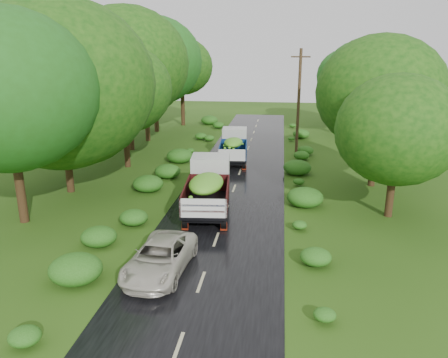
% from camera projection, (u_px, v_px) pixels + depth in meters
% --- Properties ---
extents(ground, '(120.00, 120.00, 0.00)m').
position_uv_depth(ground, '(201.00, 282.00, 17.12)').
color(ground, '#22460F').
rests_on(ground, ground).
extents(road, '(6.50, 80.00, 0.02)m').
position_uv_depth(road, '(219.00, 231.00, 21.86)').
color(road, black).
rests_on(road, ground).
extents(road_lines, '(0.12, 69.60, 0.00)m').
position_uv_depth(road_lines, '(222.00, 223.00, 22.81)').
color(road_lines, '#BFB78C').
rests_on(road_lines, road).
extents(truck_near, '(2.84, 6.60, 2.70)m').
position_uv_depth(truck_near, '(208.00, 185.00, 24.26)').
color(truck_near, black).
rests_on(truck_near, ground).
extents(truck_far, '(2.44, 5.91, 2.43)m').
position_uv_depth(truck_far, '(234.00, 145.00, 34.91)').
color(truck_far, black).
rests_on(truck_far, ground).
extents(car, '(2.46, 4.79, 1.30)m').
position_uv_depth(car, '(160.00, 258.00, 17.69)').
color(car, beige).
rests_on(car, road).
extents(utility_pole, '(1.54, 0.26, 8.80)m').
position_uv_depth(utility_pole, '(299.00, 103.00, 35.65)').
color(utility_pole, '#382616').
rests_on(utility_pole, ground).
extents(trees_left, '(6.13, 34.69, 9.62)m').
position_uv_depth(trees_left, '(122.00, 73.00, 35.32)').
color(trees_left, black).
rests_on(trees_left, ground).
extents(trees_right, '(5.10, 32.26, 8.29)m').
position_uv_depth(trees_right, '(366.00, 87.00, 34.96)').
color(trees_right, black).
rests_on(trees_right, ground).
extents(shrubs, '(11.90, 44.00, 0.70)m').
position_uv_depth(shrubs, '(237.00, 175.00, 30.31)').
color(shrubs, '#245A15').
rests_on(shrubs, ground).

